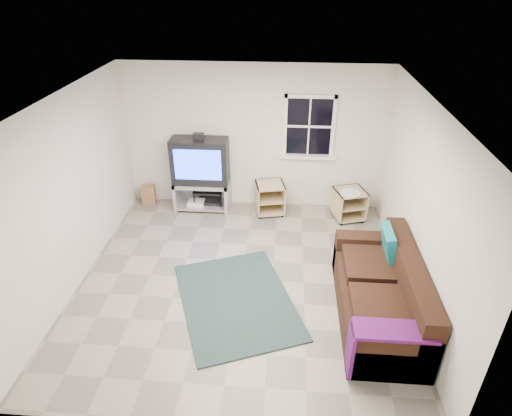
# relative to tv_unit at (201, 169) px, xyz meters

# --- Properties ---
(room) EXTENTS (4.60, 4.62, 4.60)m
(room) POSITION_rel_tv_unit_xyz_m (1.88, 0.24, 0.67)
(room) COLOR gray
(room) RESTS_ON ground
(tv_unit) EXTENTS (0.99, 0.50, 1.46)m
(tv_unit) POSITION_rel_tv_unit_xyz_m (0.00, 0.00, 0.00)
(tv_unit) COLOR #A2A2AB
(tv_unit) RESTS_ON ground
(av_rack) EXTENTS (0.53, 0.38, 1.06)m
(av_rack) POSITION_rel_tv_unit_xyz_m (0.11, 0.06, -0.34)
(av_rack) COLOR black
(av_rack) RESTS_ON ground
(side_table_left) EXTENTS (0.58, 0.58, 0.58)m
(side_table_left) POSITION_rel_tv_unit_xyz_m (1.24, -0.03, -0.49)
(side_table_left) COLOR tan
(side_table_left) RESTS_ON ground
(side_table_right) EXTENTS (0.62, 0.62, 0.58)m
(side_table_right) POSITION_rel_tv_unit_xyz_m (2.64, -0.14, -0.48)
(side_table_right) COLOR tan
(side_table_right) RESTS_ON ground
(sofa) EXTENTS (0.93, 2.11, 0.96)m
(sofa) POSITION_rel_tv_unit_xyz_m (2.78, -2.62, -0.46)
(sofa) COLOR black
(sofa) RESTS_ON ground
(shag_rug) EXTENTS (2.02, 2.33, 0.02)m
(shag_rug) POSITION_rel_tv_unit_xyz_m (0.92, -2.48, -0.79)
(shag_rug) COLOR #312216
(shag_rug) RESTS_ON ground
(paper_bag) EXTENTS (0.27, 0.19, 0.36)m
(paper_bag) POSITION_rel_tv_unit_xyz_m (-1.06, 0.10, -0.62)
(paper_bag) COLOR olive
(paper_bag) RESTS_ON ground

